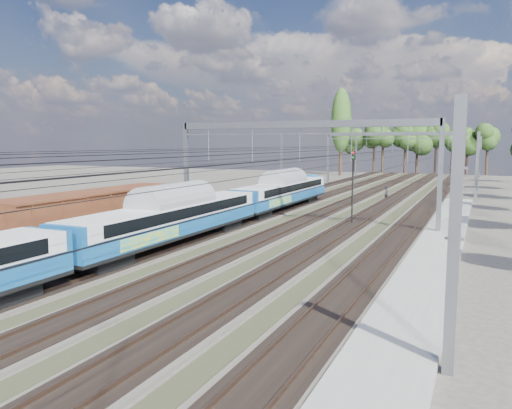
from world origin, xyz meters
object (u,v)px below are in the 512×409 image
at_px(signal_near, 353,178).
at_px(signal_far, 455,167).
at_px(worker, 386,193).
at_px(emu_train, 170,212).
at_px(freight_boxcar, 95,215).

xyz_separation_m(signal_near, signal_far, (6.47, 35.62, -0.49)).
xyz_separation_m(worker, signal_near, (0.73, -20.98, 3.21)).
distance_m(emu_train, worker, 36.84).
distance_m(emu_train, signal_far, 52.81).
height_order(emu_train, freight_boxcar, emu_train).
relative_size(freight_boxcar, signal_near, 2.27).
bearing_deg(worker, freight_boxcar, -175.45).
bearing_deg(freight_boxcar, signal_near, 52.21).
xyz_separation_m(emu_train, signal_near, (8.75, 14.94, 1.57)).
relative_size(freight_boxcar, signal_far, 2.58).
bearing_deg(signal_near, signal_far, 58.65).
relative_size(emu_train, signal_near, 9.57).
bearing_deg(signal_far, freight_boxcar, -121.99).
relative_size(emu_train, freight_boxcar, 4.22).
xyz_separation_m(freight_boxcar, signal_near, (13.26, 17.10, 1.78)).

